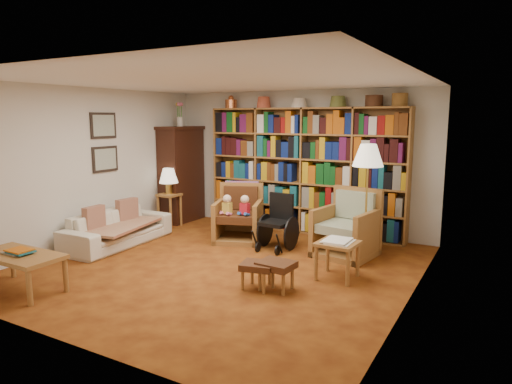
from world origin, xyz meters
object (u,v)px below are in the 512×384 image
Objects in this scene: armchair_sage at (348,230)px; footstool_a at (258,268)px; wheelchair at (278,224)px; coffee_table at (19,258)px; floor_lamp at (368,160)px; side_table_papers at (338,248)px; sofa at (118,228)px; side_table_lamp at (169,203)px; armchair_leather at (241,217)px; footstool_b at (276,267)px.

armchair_sage is 1.96m from footstool_a.
wheelchair reaches higher than coffee_table.
armchair_sage is 1.09m from floor_lamp.
side_table_papers is (1.27, -0.85, 0.01)m from wheelchair.
sofa is 1.13× the size of floor_lamp.
side_table_lamp is 2.45m from wheelchair.
armchair_leather is 0.78m from wheelchair.
armchair_sage is 1.84m from footstool_b.
side_table_lamp reaches higher than side_table_papers.
coffee_table is at bearing -80.31° from side_table_lamp.
wheelchair reaches higher than footstool_a.
armchair_leather is 2.34m from floor_lamp.
side_table_lamp is at bearing 172.69° from wheelchair.
sofa is at bearing -155.05° from wheelchair.
wheelchair is at bearing -167.77° from armchair_sage.
side_table_papers is 0.47× the size of coffee_table.
coffee_table is at bearing -108.47° from armchair_leather.
footstool_b is (-0.55, -1.79, -1.15)m from floor_lamp.
footstool_b reaches higher than footstool_a.
armchair_leather reaches higher than wheelchair.
footstool_b is (3.11, -0.50, 0.01)m from sofa.
wheelchair reaches higher than side_table_papers.
footstool_a is at bearing -104.25° from sofa.
footstool_a is (-0.48, -1.90, -0.11)m from armchair_sage.
sofa is 3.15m from footstool_b.
floor_lamp is at bearing 0.97° from armchair_leather.
armchair_leather is (1.67, -0.15, -0.05)m from side_table_lamp.
wheelchair is 1.77m from footstool_a.
footstool_b is (-0.50, -0.73, -0.12)m from side_table_papers.
armchair_sage reaches higher than side_table_lamp.
armchair_sage reaches higher than coffee_table.
armchair_sage is (3.49, -0.08, -0.06)m from side_table_lamp.
wheelchair is at bearing 59.04° from coffee_table.
wheelchair is at bearing 116.09° from footstool_b.
floor_lamp reaches higher than armchair_sage.
sofa is 2.06m from coffee_table.
floor_lamp is 4.69m from coffee_table.
coffee_table is (0.58, -3.40, -0.04)m from side_table_lamp.
footstool_a is 0.40× the size of coffee_table.
floor_lamp is at bearing 87.32° from side_table_papers.
side_table_papers is at bearing 35.55° from coffee_table.
side_table_lamp is at bearing 178.30° from floor_lamp.
footstool_b is at bearing -63.91° from wheelchair.
floor_lamp is 3.23× the size of side_table_papers.
coffee_table is at bearing -149.70° from footstool_a.
floor_lamp is at bearing 68.15° from footstool_a.
armchair_sage is 4.41m from coffee_table.
armchair_sage is at bearing 48.75° from coffee_table.
wheelchair is (2.33, 1.09, 0.12)m from sofa.
footstool_a is (1.34, -1.83, -0.12)m from armchair_leather.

